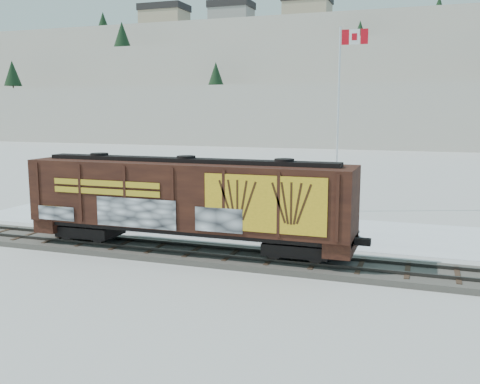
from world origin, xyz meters
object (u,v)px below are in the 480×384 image
at_px(hopper_railcar, 187,198).
at_px(car_silver, 164,211).
at_px(car_white, 261,215).
at_px(car_dark, 311,224).
at_px(flagpole, 339,144).

distance_m(hopper_railcar, car_silver, 8.59).
bearing_deg(car_white, car_dark, -116.69).
bearing_deg(car_dark, car_white, 69.03).
height_order(flagpole, car_silver, flagpole).
distance_m(car_silver, car_dark, 9.88).
distance_m(flagpole, car_white, 8.81).
bearing_deg(car_silver, car_white, -76.23).
relative_size(car_silver, car_dark, 0.77).
bearing_deg(car_white, flagpole, -30.15).
height_order(car_white, car_dark, car_white).
xyz_separation_m(flagpole, car_silver, (-9.91, -7.22, -4.03)).
height_order(hopper_railcar, car_white, hopper_railcar).
xyz_separation_m(car_white, car_dark, (3.32, -1.36, -0.03)).
relative_size(car_silver, car_white, 0.84).
bearing_deg(car_white, hopper_railcar, 161.83).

